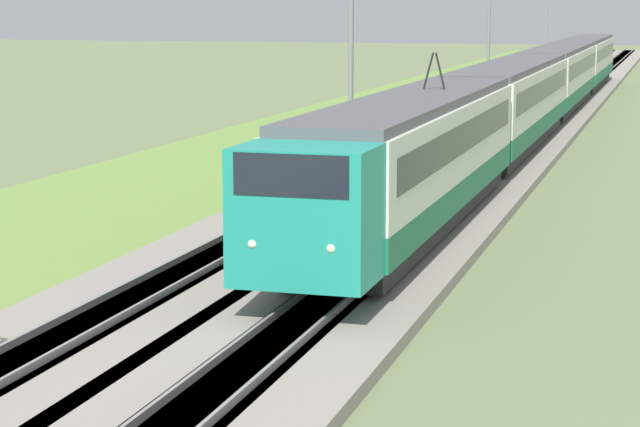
# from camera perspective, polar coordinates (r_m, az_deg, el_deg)

# --- Properties ---
(ballast_main) EXTENTS (240.00, 4.40, 0.30)m
(ballast_main) POSITION_cam_1_polar(r_m,az_deg,el_deg) (55.56, 4.63, 2.98)
(ballast_main) COLOR gray
(ballast_main) RESTS_ON ground
(ballast_adjacent) EXTENTS (240.00, 4.40, 0.30)m
(ballast_adjacent) POSITION_cam_1_polar(r_m,az_deg,el_deg) (54.91, 8.70, 2.82)
(ballast_adjacent) COLOR gray
(ballast_adjacent) RESTS_ON ground
(track_main) EXTENTS (240.00, 1.57, 0.45)m
(track_main) POSITION_cam_1_polar(r_m,az_deg,el_deg) (55.56, 4.63, 2.99)
(track_main) COLOR #4C4238
(track_main) RESTS_ON ground
(track_adjacent) EXTENTS (240.00, 1.57, 0.45)m
(track_adjacent) POSITION_cam_1_polar(r_m,az_deg,el_deg) (54.91, 8.70, 2.83)
(track_adjacent) COLOR #4C4238
(track_adjacent) RESTS_ON ground
(grass_verge) EXTENTS (240.00, 9.63, 0.12)m
(grass_verge) POSITION_cam_1_polar(r_m,az_deg,el_deg) (57.31, -2.06, 3.12)
(grass_verge) COLOR olive
(grass_verge) RESTS_ON ground
(passenger_train) EXTENTS (84.34, 2.90, 5.08)m
(passenger_train) POSITION_cam_1_polar(r_m,az_deg,el_deg) (65.24, 9.99, 5.81)
(passenger_train) COLOR teal
(passenger_train) RESTS_ON ground
(catenary_mast_mid) EXTENTS (0.22, 2.56, 9.20)m
(catenary_mast_mid) POSITION_cam_1_polar(r_m,az_deg,el_deg) (54.30, 1.49, 7.72)
(catenary_mast_mid) COLOR slate
(catenary_mast_mid) RESTS_ON ground
(catenary_mast_far) EXTENTS (0.22, 2.56, 8.74)m
(catenary_mast_far) POSITION_cam_1_polar(r_m,az_deg,el_deg) (93.20, 7.76, 8.27)
(catenary_mast_far) COLOR slate
(catenary_mast_far) RESTS_ON ground
(catenary_mast_distant) EXTENTS (0.22, 2.56, 9.31)m
(catenary_mast_distant) POSITION_cam_1_polar(r_m,az_deg,el_deg) (132.55, 10.33, 8.69)
(catenary_mast_distant) COLOR slate
(catenary_mast_distant) RESTS_ON ground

